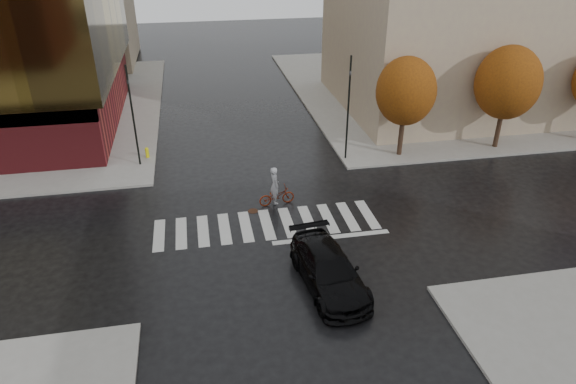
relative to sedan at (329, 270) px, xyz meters
The scene contains 11 objects.
ground 5.33m from the sedan, 110.94° to the left, with size 120.00×120.00×0.00m, color black.
sidewalk_ne 32.22m from the sedan, 53.59° to the left, with size 30.00×30.00×0.15m, color gray.
crosswalk 5.79m from the sedan, 109.15° to the left, with size 12.00×3.00×0.01m, color silver.
tree_ne_a 15.20m from the sedan, 56.61° to the left, with size 3.80×3.80×6.50m.
tree_ne_b 19.87m from the sedan, 39.17° to the left, with size 4.20×4.20×6.89m.
sedan is the anchor object (origin of this frame).
cyclist 7.49m from the sedan, 98.05° to the left, with size 2.08×0.96×2.28m.
traffic_light_nw 16.72m from the sedan, 122.31° to the left, with size 0.17×0.14×6.40m.
traffic_light_ne 13.52m from the sedan, 70.38° to the left, with size 0.17×0.19×6.71m.
fire_hydrant 17.11m from the sedan, 119.33° to the left, with size 0.25×0.25×0.70m.
manhole 7.37m from the sedan, 109.22° to the left, with size 0.56×0.56×0.01m, color #3E2416.
Camera 1 is at (-3.15, -22.04, 14.22)m, focal length 32.00 mm.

